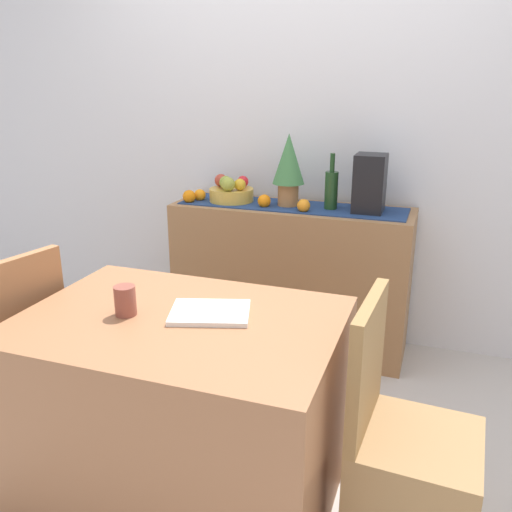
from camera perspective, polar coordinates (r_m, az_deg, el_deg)
The scene contains 22 objects.
ground_plane at distance 2.64m, azimuth -3.19°, elevation -17.89°, with size 6.40×6.40×0.02m, color beige.
room_wall_rear at distance 3.26m, azimuth 4.58°, elevation 14.76°, with size 6.40×0.06×2.70m, color silver.
sideboard_console at distance 3.19m, azimuth 3.64°, elevation -2.27°, with size 1.36×0.42×0.86m, color #986C44.
table_runner at distance 3.07m, azimuth 3.80°, elevation 5.29°, with size 1.28×0.32×0.01m, color navy.
fruit_bowl at distance 3.17m, azimuth -2.61°, elevation 6.50°, with size 0.26×0.26×0.07m, color gold.
apple_upper at distance 3.11m, azimuth -1.71°, elevation 7.57°, with size 0.07×0.07×0.07m, color gold.
apple_front at distance 3.20m, azimuth -1.40°, elevation 7.89°, with size 0.07×0.07×0.07m, color red.
apple_left at distance 3.15m, azimuth -3.22°, elevation 7.78°, with size 0.07×0.07×0.07m, color olive.
apple_right at distance 3.22m, azimuth -3.73°, elevation 7.99°, with size 0.08×0.08×0.08m, color #A93B2B.
apple_rear at distance 3.08m, azimuth -2.95°, elevation 7.59°, with size 0.08×0.08×0.08m, color #9AA23A.
wine_bottle at distance 2.99m, azimuth 7.96°, elevation 7.01°, with size 0.07×0.07×0.31m.
coffee_maker at distance 2.95m, azimuth 11.93°, elevation 7.48°, with size 0.16×0.18×0.31m, color black.
potted_plant at distance 3.03m, azimuth 3.47°, elevation 9.59°, with size 0.18×0.18×0.41m.
orange_loose_mid at distance 3.17m, azimuth -7.09°, elevation 6.26°, with size 0.08×0.08×0.08m, color orange.
orange_loose_near_bowl at distance 2.94m, azimuth 5.06°, elevation 5.33°, with size 0.07×0.07×0.07m, color orange.
orange_loose_end at distance 3.22m, azimuth -5.96°, elevation 6.43°, with size 0.07×0.07×0.07m, color orange.
orange_loose_far at distance 3.03m, azimuth 0.87°, elevation 5.84°, with size 0.07×0.07×0.07m, color orange.
dining_table at distance 2.12m, azimuth -7.78°, elevation -15.59°, with size 1.14×0.81×0.74m, color #9B6440.
open_book at distance 1.95m, azimuth -4.88°, elevation -5.98°, with size 0.28×0.21×0.02m, color white.
coffee_cup at distance 1.98m, azimuth -13.67°, elevation -4.61°, with size 0.08×0.08×0.11m, color brown.
chair_near_window at distance 2.62m, azimuth -24.63°, elevation -12.90°, with size 0.47×0.47×0.90m.
chair_by_corner at distance 2.02m, azimuth 15.75°, elevation -22.02°, with size 0.42×0.42×0.90m.
Camera 1 is at (0.84, -1.96, 1.55)m, focal length 37.82 mm.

